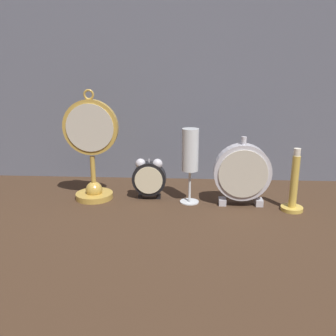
% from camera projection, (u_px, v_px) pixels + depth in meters
% --- Properties ---
extents(ground_plane, '(4.00, 4.00, 0.00)m').
position_uv_depth(ground_plane, '(166.00, 215.00, 0.98)').
color(ground_plane, '#422D1E').
extents(fabric_backdrop_drape, '(1.57, 0.01, 0.79)m').
position_uv_depth(fabric_backdrop_drape, '(172.00, 59.00, 1.18)').
color(fabric_backdrop_drape, slate).
rests_on(fabric_backdrop_drape, ground_plane).
extents(pocket_watch_on_stand, '(0.16, 0.11, 0.31)m').
position_uv_depth(pocket_watch_on_stand, '(92.00, 153.00, 1.06)').
color(pocket_watch_on_stand, gold).
rests_on(pocket_watch_on_stand, ground_plane).
extents(alarm_clock_twin_bell, '(0.10, 0.03, 0.12)m').
position_uv_depth(alarm_clock_twin_bell, '(149.00, 177.00, 1.08)').
color(alarm_clock_twin_bell, black).
rests_on(alarm_clock_twin_bell, ground_plane).
extents(mantel_clock_silver, '(0.16, 0.04, 0.19)m').
position_uv_depth(mantel_clock_silver, '(242.00, 173.00, 1.02)').
color(mantel_clock_silver, silver).
rests_on(mantel_clock_silver, ground_plane).
extents(champagne_flute, '(0.05, 0.05, 0.21)m').
position_uv_depth(champagne_flute, '(190.00, 155.00, 1.03)').
color(champagne_flute, silver).
rests_on(champagne_flute, ground_plane).
extents(brass_candlestick, '(0.06, 0.06, 0.17)m').
position_uv_depth(brass_candlestick, '(294.00, 189.00, 0.99)').
color(brass_candlestick, gold).
rests_on(brass_candlestick, ground_plane).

